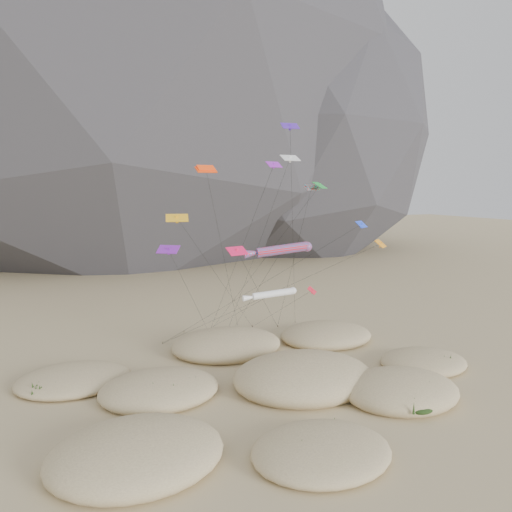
{
  "coord_description": "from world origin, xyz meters",
  "views": [
    {
      "loc": [
        -23.02,
        -40.28,
        20.57
      ],
      "look_at": [
        0.29,
        12.0,
        12.59
      ],
      "focal_mm": 35.0,
      "sensor_mm": 36.0,
      "label": 1
    }
  ],
  "objects": [
    {
      "name": "dune_grass",
      "position": [
        -0.94,
        3.71,
        0.85
      ],
      "size": [
        43.84,
        27.75,
        1.56
      ],
      "color": "black",
      "rests_on": "ground"
    },
    {
      "name": "dunes",
      "position": [
        -1.83,
        4.79,
        0.73
      ],
      "size": [
        48.33,
        37.38,
        4.14
      ],
      "color": "#CCB789",
      "rests_on": "ground"
    },
    {
      "name": "orange_parafoil",
      "position": [
        -4.26,
        16.04,
        22.36
      ],
      "size": [
        8.29,
        7.83,
        23.09
      ],
      "color": "#FF400D",
      "rests_on": "ground"
    },
    {
      "name": "kite_stakes",
      "position": [
        3.27,
        23.78,
        0.15
      ],
      "size": [
        21.92,
        5.65,
        0.3
      ],
      "color": "#3F2D1E",
      "rests_on": "ground"
    },
    {
      "name": "rock_headland",
      "position": [
        6.37,
        118.72,
        72.68
      ],
      "size": [
        226.37,
        148.64,
        177.5
      ],
      "color": "black",
      "rests_on": "ground"
    },
    {
      "name": "ground",
      "position": [
        0.0,
        0.0,
        0.0
      ],
      "size": [
        500.0,
        500.0,
        0.0
      ],
      "primitive_type": "plane",
      "color": "#CCB789",
      "rests_on": "ground"
    },
    {
      "name": "rainbow_tube_kite",
      "position": [
        3.8,
        12.81,
        13.04
      ],
      "size": [
        8.46,
        13.05,
        13.98
      ],
      "color": "red",
      "rests_on": "ground"
    },
    {
      "name": "white_tube_kite",
      "position": [
        -0.08,
        7.19,
        9.06
      ],
      "size": [
        6.13,
        18.51,
        9.68
      ],
      "color": "white",
      "rests_on": "ground"
    },
    {
      "name": "multi_parafoil",
      "position": [
        8.86,
        14.36,
        20.17
      ],
      "size": [
        2.22,
        11.34,
        20.88
      ],
      "color": "#FF1A1F",
      "rests_on": "ground"
    },
    {
      "name": "delta_kites",
      "position": [
        2.81,
        11.21,
        17.19
      ],
      "size": [
        31.36,
        19.96,
        27.63
      ],
      "color": "silver",
      "rests_on": "ground"
    }
  ]
}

